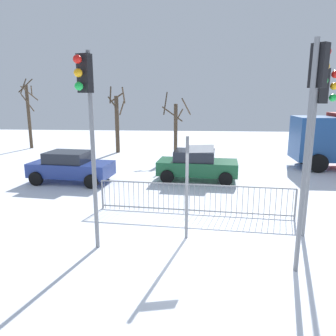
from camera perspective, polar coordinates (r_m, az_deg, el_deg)
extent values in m
plane|color=white|center=(8.87, 4.80, -14.53)|extent=(60.00, 60.00, 0.00)
cylinder|color=slate|center=(9.89, 23.72, 2.09)|extent=(0.11, 0.11, 4.83)
cube|color=black|center=(9.78, 25.69, 12.83)|extent=(0.28, 0.36, 0.90)
sphere|color=red|center=(9.84, 27.33, 14.43)|extent=(0.20, 0.20, 0.20)
sphere|color=orange|center=(9.82, 27.15, 12.69)|extent=(0.20, 0.20, 0.20)
sphere|color=green|center=(9.82, 26.98, 10.95)|extent=(0.20, 0.20, 0.20)
cylinder|color=slate|center=(7.72, 23.01, 0.83)|extent=(0.11, 0.11, 5.20)
cube|color=black|center=(7.75, 24.98, 15.98)|extent=(0.38, 0.38, 0.90)
sphere|color=red|center=(8.00, 26.05, 17.91)|extent=(0.20, 0.20, 0.20)
sphere|color=orange|center=(7.97, 25.84, 15.78)|extent=(0.20, 0.20, 0.20)
sphere|color=green|center=(7.96, 25.63, 13.64)|extent=(0.20, 0.20, 0.20)
cylinder|color=slate|center=(8.52, -13.01, 2.22)|extent=(0.11, 0.11, 5.10)
cube|color=black|center=(8.27, -14.41, 15.79)|extent=(0.37, 0.31, 0.90)
sphere|color=red|center=(8.10, -15.65, 17.93)|extent=(0.20, 0.20, 0.20)
sphere|color=orange|center=(8.08, -15.52, 15.82)|extent=(0.20, 0.20, 0.20)
sphere|color=green|center=(8.06, -15.39, 13.69)|extent=(0.20, 0.20, 0.20)
cylinder|color=slate|center=(9.14, 3.32, -3.67)|extent=(0.09, 0.09, 2.97)
cube|color=white|center=(8.98, 5.89, 3.41)|extent=(0.69, 0.19, 0.22)
cube|color=slate|center=(11.20, 4.72, -2.93)|extent=(6.68, 0.63, 0.04)
cube|color=slate|center=(11.48, 4.64, -7.41)|extent=(6.68, 0.63, 0.04)
cylinder|color=slate|center=(12.03, -11.05, -4.62)|extent=(0.02, 0.02, 1.05)
cylinder|color=slate|center=(11.97, -10.23, -4.67)|extent=(0.02, 0.02, 1.05)
cylinder|color=slate|center=(11.92, -9.40, -4.73)|extent=(0.02, 0.02, 1.05)
cylinder|color=slate|center=(11.86, -8.57, -4.78)|extent=(0.02, 0.02, 1.05)
cylinder|color=slate|center=(11.81, -7.73, -4.83)|extent=(0.02, 0.02, 1.05)
cylinder|color=slate|center=(11.76, -6.88, -4.88)|extent=(0.02, 0.02, 1.05)
cylinder|color=slate|center=(11.71, -6.03, -4.94)|extent=(0.02, 0.02, 1.05)
cylinder|color=slate|center=(11.66, -5.17, -4.99)|extent=(0.02, 0.02, 1.05)
cylinder|color=slate|center=(11.62, -4.30, -5.04)|extent=(0.02, 0.02, 1.05)
cylinder|color=slate|center=(11.58, -3.42, -5.09)|extent=(0.02, 0.02, 1.05)
cylinder|color=slate|center=(11.54, -2.54, -5.13)|extent=(0.02, 0.02, 1.05)
cylinder|color=slate|center=(11.51, -1.65, -5.18)|extent=(0.02, 0.02, 1.05)
cylinder|color=slate|center=(11.48, -0.76, -5.23)|extent=(0.02, 0.02, 1.05)
cylinder|color=slate|center=(11.45, 0.13, -5.27)|extent=(0.02, 0.02, 1.05)
cylinder|color=slate|center=(11.42, 1.03, -5.32)|extent=(0.02, 0.02, 1.05)
cylinder|color=slate|center=(11.40, 1.94, -5.36)|extent=(0.02, 0.02, 1.05)
cylinder|color=slate|center=(11.38, 2.85, -5.40)|extent=(0.02, 0.02, 1.05)
cylinder|color=slate|center=(11.36, 3.76, -5.44)|extent=(0.02, 0.02, 1.05)
cylinder|color=slate|center=(11.35, 4.68, -5.48)|extent=(0.02, 0.02, 1.05)
cylinder|color=slate|center=(11.34, 5.59, -5.52)|extent=(0.02, 0.02, 1.05)
cylinder|color=slate|center=(11.33, 6.51, -5.56)|extent=(0.02, 0.02, 1.05)
cylinder|color=slate|center=(11.32, 7.43, -5.59)|extent=(0.02, 0.02, 1.05)
cylinder|color=slate|center=(11.32, 8.35, -5.63)|extent=(0.02, 0.02, 1.05)
cylinder|color=slate|center=(11.32, 9.27, -5.66)|extent=(0.02, 0.02, 1.05)
cylinder|color=slate|center=(11.32, 10.19, -5.69)|extent=(0.02, 0.02, 1.05)
cylinder|color=slate|center=(11.33, 11.11, -5.72)|extent=(0.02, 0.02, 1.05)
cylinder|color=slate|center=(11.33, 12.03, -5.75)|extent=(0.02, 0.02, 1.05)
cylinder|color=slate|center=(11.34, 12.95, -5.78)|extent=(0.02, 0.02, 1.05)
cylinder|color=slate|center=(11.36, 13.87, -5.80)|extent=(0.02, 0.02, 1.05)
cylinder|color=slate|center=(11.38, 14.78, -5.83)|extent=(0.02, 0.02, 1.05)
cylinder|color=slate|center=(11.40, 15.69, -5.85)|extent=(0.02, 0.02, 1.05)
cylinder|color=slate|center=(11.42, 16.60, -5.87)|extent=(0.02, 0.02, 1.05)
cylinder|color=slate|center=(11.44, 17.50, -5.89)|extent=(0.02, 0.02, 1.05)
cylinder|color=slate|center=(11.47, 18.40, -5.90)|extent=(0.02, 0.02, 1.05)
cylinder|color=slate|center=(11.50, 19.30, -5.92)|extent=(0.02, 0.02, 1.05)
cylinder|color=slate|center=(11.54, 20.19, -5.93)|extent=(0.02, 0.02, 1.05)
cylinder|color=slate|center=(11.58, 21.07, -5.95)|extent=(0.02, 0.02, 1.05)
cylinder|color=slate|center=(12.06, -11.45, -4.59)|extent=(0.06, 0.06, 1.05)
cylinder|color=slate|center=(11.59, 21.51, -5.95)|extent=(0.06, 0.06, 1.05)
cube|color=#195933|center=(15.81, 5.20, 0.15)|extent=(3.94, 2.03, 0.65)
cube|color=#1E232D|center=(15.71, 4.70, 2.13)|extent=(2.03, 1.66, 0.55)
cylinder|color=black|center=(16.67, 10.03, -0.48)|extent=(0.66, 0.28, 0.64)
cylinder|color=black|center=(15.02, 10.07, -1.93)|extent=(0.66, 0.28, 0.64)
cylinder|color=black|center=(16.85, 0.82, -0.15)|extent=(0.66, 0.28, 0.64)
cylinder|color=black|center=(15.22, -0.14, -1.54)|extent=(0.66, 0.28, 0.64)
cube|color=navy|center=(16.03, -16.56, -0.15)|extent=(3.97, 2.12, 0.65)
cube|color=#1E232D|center=(16.00, -17.17, 1.80)|extent=(2.06, 1.70, 0.55)
cylinder|color=black|center=(16.31, -10.91, -0.81)|extent=(0.66, 0.29, 0.64)
cylinder|color=black|center=(14.79, -13.31, -2.31)|extent=(0.66, 0.29, 0.64)
cylinder|color=black|center=(17.47, -19.18, -0.40)|extent=(0.66, 0.29, 0.64)
cylinder|color=black|center=(16.06, -22.16, -1.73)|extent=(0.66, 0.29, 0.64)
cube|color=navy|center=(20.06, 24.07, 4.82)|extent=(2.03, 2.33, 2.40)
cylinder|color=black|center=(19.12, 24.88, 0.76)|extent=(1.00, 0.31, 1.00)
cylinder|color=black|center=(21.35, 22.76, 2.08)|extent=(1.00, 0.31, 1.00)
cylinder|color=#473828|center=(27.50, -23.24, 8.23)|extent=(0.24, 0.24, 4.84)
cylinder|color=#473828|center=(26.90, -23.17, 11.97)|extent=(0.91, 0.94, 1.08)
cylinder|color=#473828|center=(27.70, -24.08, 12.99)|extent=(0.35, 0.67, 1.16)
cylinder|color=#473828|center=(27.99, -23.76, 13.11)|extent=(1.00, 0.66, 1.07)
cylinder|color=#473828|center=(27.06, -23.42, 10.45)|extent=(0.81, 0.49, 1.33)
cylinder|color=#473828|center=(27.45, -22.85, 12.37)|extent=(0.41, 0.73, 0.79)
cylinder|color=#473828|center=(23.69, -8.93, 7.55)|extent=(0.29, 0.29, 4.02)
cylinder|color=#473828|center=(24.04, -8.92, 12.19)|extent=(0.94, 0.17, 0.69)
cylinder|color=#473828|center=(23.53, -7.81, 12.51)|extent=(0.19, 1.13, 1.15)
cylinder|color=#473828|center=(23.30, -9.64, 11.14)|extent=(0.82, 0.43, 0.95)
cylinder|color=#473828|center=(23.64, -10.08, 12.54)|extent=(0.21, 0.87, 1.19)
cylinder|color=#473828|center=(23.78, -8.10, 10.40)|extent=(0.61, 0.79, 1.06)
cylinder|color=#473828|center=(21.67, 1.35, 6.56)|extent=(0.24, 0.24, 3.51)
cylinder|color=#473828|center=(20.94, 0.75, 9.47)|extent=(1.38, 0.47, 0.96)
cylinder|color=#473828|center=(21.83, 1.95, 9.16)|extent=(0.61, 0.53, 0.96)
cylinder|color=#473828|center=(21.65, -0.45, 11.32)|extent=(0.20, 1.42, 1.45)
cylinder|color=#473828|center=(21.28, 3.24, 10.69)|extent=(0.61, 1.47, 1.13)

